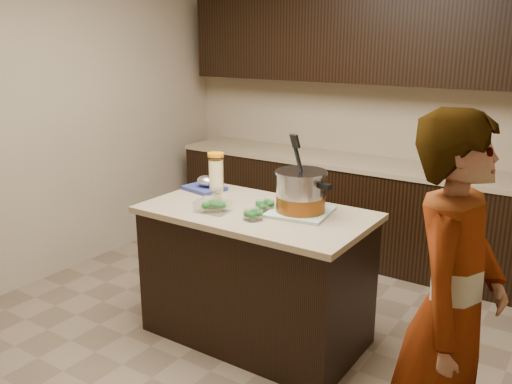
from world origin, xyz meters
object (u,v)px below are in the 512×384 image
Objects in this scene: island at (256,274)px; person at (451,314)px; lemonade_pitcher at (216,174)px; stock_pot at (301,194)px.

island is 0.85× the size of person.
lemonade_pitcher is 2.02m from person.
person reaches higher than island.
island is 0.77m from lemonade_pitcher.
stock_pot reaches higher than island.
lemonade_pitcher is at bearing 68.29° from person.
person is at bearing -19.07° from stock_pot.
person reaches higher than stock_pot.
stock_pot is (0.27, 0.10, 0.58)m from island.
island is 5.26× the size of lemonade_pitcher.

